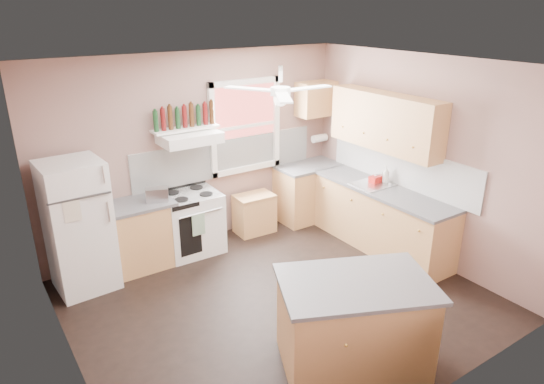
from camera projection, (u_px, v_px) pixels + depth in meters
floor at (279, 300)px, 5.72m from camera, size 4.50×4.50×0.00m
ceiling at (281, 66)px, 4.75m from camera, size 4.50×4.50×0.00m
wall_back at (198, 150)px, 6.80m from camera, size 4.50×0.05×2.70m
wall_right at (420, 159)px, 6.42m from camera, size 0.05×4.00×2.70m
wall_left at (57, 249)px, 4.05m from camera, size 0.05×4.00×2.70m
backsplash_back at (227, 157)px, 7.07m from camera, size 2.90×0.03×0.55m
backsplash_right at (400, 166)px, 6.70m from camera, size 0.03×2.60×0.55m
window_view at (245, 126)px, 7.07m from camera, size 1.00×0.02×1.20m
window_frame at (246, 127)px, 7.05m from camera, size 1.16×0.07×1.36m
refrigerator at (78, 227)px, 5.73m from camera, size 0.72×0.70×1.61m
base_cabinet_left at (139, 236)px, 6.33m from camera, size 0.90×0.60×0.86m
counter_left at (135, 204)px, 6.17m from camera, size 0.92×0.62×0.04m
toaster at (157, 195)px, 6.19m from camera, size 0.32×0.25×0.18m
stove at (191, 223)px, 6.72m from camera, size 0.79×0.66×0.86m
range_hood at (190, 138)px, 6.37m from camera, size 0.78×0.50×0.14m
bottle_shelf at (185, 129)px, 6.43m from camera, size 0.90×0.26×0.03m
cart at (254, 214)px, 7.35m from camera, size 0.59×0.41×0.58m
base_cabinet_corner at (308, 193)px, 7.80m from camera, size 1.00×0.60×0.86m
base_cabinet_right at (381, 220)px, 6.82m from camera, size 0.60×2.20×0.86m
counter_corner at (309, 166)px, 7.63m from camera, size 1.02×0.62×0.04m
counter_right at (383, 190)px, 6.65m from camera, size 0.62×2.22×0.04m
sink at (373, 185)px, 6.80m from camera, size 0.55×0.45×0.03m
faucet at (381, 178)px, 6.85m from camera, size 0.03×0.03×0.14m
upper_cabinet_right at (385, 122)px, 6.55m from camera, size 0.33×1.80×0.76m
upper_cabinet_corner at (316, 99)px, 7.47m from camera, size 0.60×0.33×0.52m
paper_towel at (319, 138)px, 7.79m from camera, size 0.26×0.12×0.12m
island at (353, 325)px, 4.58m from camera, size 1.55×1.31×0.86m
island_top at (356, 284)px, 4.42m from camera, size 1.65×1.41×0.04m
ceiling_fan_hub at (280, 91)px, 4.84m from camera, size 0.20×0.20×0.08m
soap_bottle at (386, 175)px, 6.81m from camera, size 0.13×0.13×0.24m
red_caddy at (376, 179)px, 6.85m from camera, size 0.19×0.14×0.10m
wine_bottles at (185, 117)px, 6.37m from camera, size 0.86×0.06×0.31m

